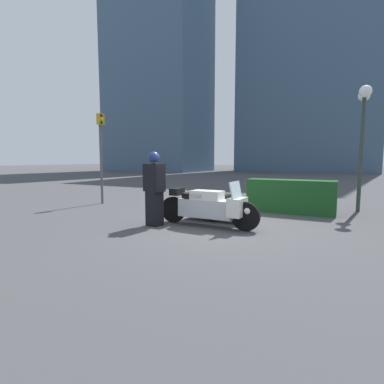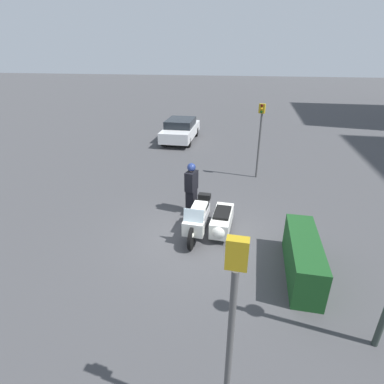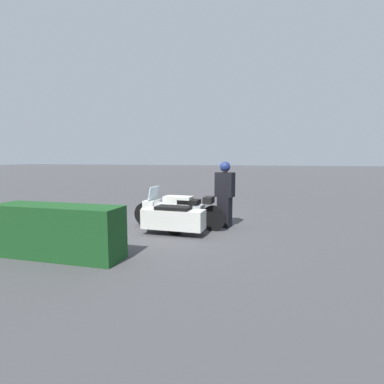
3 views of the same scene
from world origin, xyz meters
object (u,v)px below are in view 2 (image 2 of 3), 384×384
Objects in this scene: officer_rider at (191,187)px; traffic_light_near at (232,318)px; parked_car_background at (181,129)px; hedge_bush_curbside at (303,257)px; traffic_light_far at (260,131)px; police_motorcycle at (210,220)px.

officer_rider is 7.12m from traffic_light_near.
parked_car_background is at bearing 17.14° from traffic_light_near.
traffic_light_near is (6.75, 1.91, 1.26)m from officer_rider.
traffic_light_far is at bearing -169.79° from hedge_bush_curbside.
traffic_light_near is at bearing 119.13° from officer_rider.
police_motorcycle reaches higher than hedge_bush_curbside.
traffic_light_near reaches higher than hedge_bush_curbside.
parked_car_background is at bearing -122.12° from traffic_light_far.
parked_car_background is (-5.73, -5.02, -1.46)m from traffic_light_far.
hedge_bush_curbside is at bearing 154.69° from officer_rider.
police_motorcycle is 1.02× the size of hedge_bush_curbside.
officer_rider is 0.56× the size of traffic_light_far.
hedge_bush_curbside is at bearing 26.87° from traffic_light_far.
police_motorcycle is at bearing 12.19° from traffic_light_near.
parked_car_background is at bearing -159.77° from police_motorcycle.
police_motorcycle is 5.70m from traffic_light_far.
officer_rider is 0.71× the size of hedge_bush_curbside.
police_motorcycle is 1.64m from officer_rider.
officer_rider reaches higher than police_motorcycle.
police_motorcycle is 0.81× the size of traffic_light_far.
police_motorcycle is at bearing -119.78° from hedge_bush_curbside.
parked_car_background is at bearing -60.98° from officer_rider.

